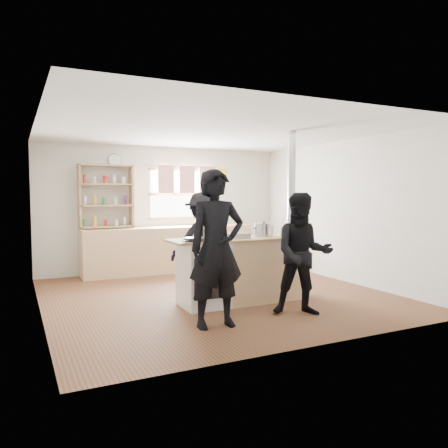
{
  "coord_description": "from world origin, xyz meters",
  "views": [
    {
      "loc": [
        -2.79,
        -6.02,
        1.56
      ],
      "look_at": [
        0.08,
        -0.1,
        1.1
      ],
      "focal_mm": 35.0,
      "sensor_mm": 36.0,
      "label": 1
    }
  ],
  "objects": [
    {
      "name": "ground",
      "position": [
        0.0,
        0.0,
        -0.01
      ],
      "size": [
        5.0,
        5.0,
        0.01
      ],
      "primitive_type": "cube",
      "color": "brown",
      "rests_on": "ground"
    },
    {
      "name": "back_counter",
      "position": [
        0.0,
        2.22,
        0.45
      ],
      "size": [
        3.4,
        0.55,
        0.9
      ],
      "primitive_type": "cube",
      "color": "#DAB383",
      "rests_on": "ground"
    },
    {
      "name": "shelving_unit",
      "position": [
        -1.2,
        2.34,
        1.51
      ],
      "size": [
        1.0,
        0.28,
        1.2
      ],
      "color": "tan",
      "rests_on": "back_counter"
    },
    {
      "name": "thermos",
      "position": [
        1.15,
        2.22,
        1.06
      ],
      "size": [
        0.1,
        0.1,
        0.32
      ],
      "primitive_type": "cylinder",
      "color": "silver",
      "rests_on": "back_counter"
    },
    {
      "name": "cooking_island",
      "position": [
        0.14,
        -0.55,
        0.47
      ],
      "size": [
        1.97,
        0.64,
        0.93
      ],
      "color": "white",
      "rests_on": "ground"
    },
    {
      "name": "skillet_greens",
      "position": [
        -0.63,
        -0.69,
        0.96
      ],
      "size": [
        0.39,
        0.39,
        0.05
      ],
      "color": "black",
      "rests_on": "cooking_island"
    },
    {
      "name": "roast_tray",
      "position": [
        0.06,
        -0.57,
        0.97
      ],
      "size": [
        0.36,
        0.33,
        0.07
      ],
      "color": "silver",
      "rests_on": "cooking_island"
    },
    {
      "name": "stockpot_stove",
      "position": [
        -0.27,
        -0.43,
        1.01
      ],
      "size": [
        0.23,
        0.23,
        0.19
      ],
      "color": "silver",
      "rests_on": "cooking_island"
    },
    {
      "name": "stockpot_counter",
      "position": [
        0.54,
        -0.51,
        1.03
      ],
      "size": [
        0.29,
        0.29,
        0.22
      ],
      "color": "silver",
      "rests_on": "cooking_island"
    },
    {
      "name": "bread_board",
      "position": [
        0.93,
        -0.57,
        0.98
      ],
      "size": [
        0.34,
        0.3,
        0.12
      ],
      "color": "tan",
      "rests_on": "cooking_island"
    },
    {
      "name": "flue_heater",
      "position": [
        1.03,
        -0.5,
        0.64
      ],
      "size": [
        0.35,
        0.35,
        2.5
      ],
      "color": "black",
      "rests_on": "ground"
    },
    {
      "name": "person_near_left",
      "position": [
        -0.67,
        -1.45,
        0.92
      ],
      "size": [
        0.69,
        0.47,
        1.84
      ],
      "primitive_type": "imported",
      "rotation": [
        0.0,
        0.0,
        -0.04
      ],
      "color": "black",
      "rests_on": "ground"
    },
    {
      "name": "person_near_right",
      "position": [
        0.54,
        -1.47,
        0.79
      ],
      "size": [
        0.95,
        0.88,
        1.57
      ],
      "primitive_type": "imported",
      "rotation": [
        0.0,
        0.0,
        -0.48
      ],
      "color": "black",
      "rests_on": "ground"
    },
    {
      "name": "person_far",
      "position": [
        -0.06,
        0.4,
        0.79
      ],
      "size": [
        1.05,
        0.64,
        1.58
      ],
      "primitive_type": "imported",
      "rotation": [
        0.0,
        0.0,
        3.09
      ],
      "color": "black",
      "rests_on": "ground"
    }
  ]
}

